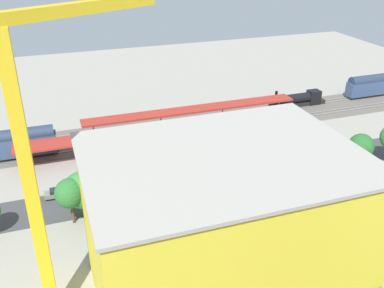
# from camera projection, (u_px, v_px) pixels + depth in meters

# --- Properties ---
(ground_plane) EXTENTS (204.50, 204.50, 0.00)m
(ground_plane) POSITION_uv_depth(u_px,v_px,m) (206.00, 173.00, 83.45)
(ground_plane) COLOR #9E998C
(ground_plane) RESTS_ON ground
(rail_bed) EXTENTS (127.83, 14.89, 0.01)m
(rail_bed) POSITION_uv_depth(u_px,v_px,m) (173.00, 129.00, 102.09)
(rail_bed) COLOR #665E54
(rail_bed) RESTS_ON ground
(street_asphalt) EXTENTS (127.83, 9.17, 0.01)m
(street_asphalt) POSITION_uv_depth(u_px,v_px,m) (211.00, 180.00, 81.28)
(street_asphalt) COLOR #424244
(street_asphalt) RESTS_ON ground
(track_rails) EXTENTS (127.81, 8.45, 0.12)m
(track_rails) POSITION_uv_depth(u_px,v_px,m) (173.00, 128.00, 102.01)
(track_rails) COLOR #9E9EA8
(track_rails) RESTS_ON ground
(platform_canopy_near) EXTENTS (56.83, 5.35, 4.44)m
(platform_canopy_near) POSITION_uv_depth(u_px,v_px,m) (156.00, 129.00, 91.44)
(platform_canopy_near) COLOR #A82D23
(platform_canopy_near) RESTS_ON ground
(platform_canopy_far) EXTENTS (51.16, 4.20, 4.54)m
(platform_canopy_far) POSITION_uv_depth(u_px,v_px,m) (192.00, 110.00, 101.40)
(platform_canopy_far) COLOR #A82D23
(platform_canopy_far) RESTS_ON ground
(locomotive) EXTENTS (16.08, 2.62, 4.81)m
(locomotive) POSITION_uv_depth(u_px,v_px,m) (298.00, 100.00, 114.65)
(locomotive) COLOR black
(locomotive) RESTS_ON ground
(passenger_coach) EXTENTS (19.82, 3.04, 6.18)m
(passenger_coach) POSITION_uv_depth(u_px,v_px,m) (379.00, 84.00, 121.52)
(passenger_coach) COLOR black
(passenger_coach) RESTS_ON ground
(freight_coach_far) EXTENTS (19.46, 3.09, 6.27)m
(freight_coach_far) POSITION_uv_depth(u_px,v_px,m) (6.00, 144.00, 87.26)
(freight_coach_far) COLOR black
(freight_coach_far) RESTS_ON ground
(parked_car_0) EXTENTS (4.27, 1.94, 1.85)m
(parked_car_0) POSITION_uv_depth(u_px,v_px,m) (270.00, 157.00, 87.50)
(parked_car_0) COLOR black
(parked_car_0) RESTS_ON ground
(parked_car_1) EXTENTS (4.19, 1.73, 1.77)m
(parked_car_1) POSITION_uv_depth(u_px,v_px,m) (235.00, 161.00, 86.15)
(parked_car_1) COLOR black
(parked_car_1) RESTS_ON ground
(parked_car_2) EXTENTS (4.24, 1.84, 1.73)m
(parked_car_2) POSITION_uv_depth(u_px,v_px,m) (204.00, 167.00, 84.07)
(parked_car_2) COLOR black
(parked_car_2) RESTS_ON ground
(parked_car_3) EXTENTS (4.29, 2.06, 1.84)m
(parked_car_3) POSITION_uv_depth(u_px,v_px,m) (170.00, 172.00, 82.18)
(parked_car_3) COLOR black
(parked_car_3) RESTS_ON ground
(parked_car_4) EXTENTS (4.56, 1.76, 1.65)m
(parked_car_4) POSITION_uv_depth(u_px,v_px,m) (136.00, 179.00, 80.00)
(parked_car_4) COLOR black
(parked_car_4) RESTS_ON ground
(parked_car_5) EXTENTS (4.71, 1.84, 1.79)m
(parked_car_5) POSITION_uv_depth(u_px,v_px,m) (93.00, 188.00, 77.14)
(parked_car_5) COLOR black
(parked_car_5) RESTS_ON ground
(parked_car_6) EXTENTS (4.60, 1.99, 1.59)m
(parked_car_6) POSITION_uv_depth(u_px,v_px,m) (58.00, 193.00, 75.74)
(parked_car_6) COLOR black
(parked_car_6) RESTS_ON ground
(construction_building) EXTENTS (29.99, 22.05, 19.71)m
(construction_building) POSITION_uv_depth(u_px,v_px,m) (221.00, 231.00, 51.61)
(construction_building) COLOR yellow
(construction_building) RESTS_ON ground
(construction_roof_slab) EXTENTS (30.59, 22.65, 0.40)m
(construction_roof_slab) POSITION_uv_depth(u_px,v_px,m) (224.00, 156.00, 47.15)
(construction_roof_slab) COLOR #ADA89E
(construction_roof_slab) RESTS_ON construction_building
(tower_crane) EXTENTS (21.22, 11.84, 36.14)m
(tower_crane) POSITION_uv_depth(u_px,v_px,m) (39.00, 161.00, 44.16)
(tower_crane) COLOR gray
(tower_crane) RESTS_ON ground
(box_truck_0) EXTENTS (9.29, 2.89, 3.16)m
(box_truck_0) POSITION_uv_depth(u_px,v_px,m) (176.00, 209.00, 69.92)
(box_truck_0) COLOR black
(box_truck_0) RESTS_ON ground
(street_tree_0) EXTENTS (4.94, 4.94, 6.94)m
(street_tree_0) POSITION_uv_depth(u_px,v_px,m) (361.00, 146.00, 83.85)
(street_tree_0) COLOR brown
(street_tree_0) RESTS_ON ground
(street_tree_1) EXTENTS (4.76, 4.76, 7.92)m
(street_tree_1) POSITION_uv_depth(u_px,v_px,m) (70.00, 193.00, 66.93)
(street_tree_1) COLOR brown
(street_tree_1) RESTS_ON ground
(street_tree_3) EXTENTS (6.02, 6.02, 8.11)m
(street_tree_3) POSITION_uv_depth(u_px,v_px,m) (82.00, 190.00, 68.60)
(street_tree_3) COLOR brown
(street_tree_3) RESTS_ON ground
(traffic_light) EXTENTS (0.50, 0.36, 7.03)m
(traffic_light) POSITION_uv_depth(u_px,v_px,m) (151.00, 183.00, 71.41)
(traffic_light) COLOR #333333
(traffic_light) RESTS_ON ground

